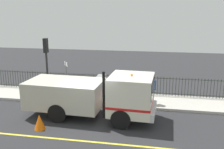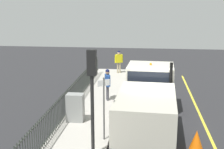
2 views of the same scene
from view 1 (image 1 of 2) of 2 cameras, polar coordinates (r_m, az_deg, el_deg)
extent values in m
plane|color=#2B2B2D|center=(13.18, -4.11, -10.15)|extent=(47.05, 47.05, 0.00)
cube|color=#B7B2A8|center=(15.90, -1.38, -5.49)|extent=(2.46, 21.39, 0.15)
cube|color=yellow|center=(11.25, -7.03, -14.69)|extent=(0.12, 19.25, 0.01)
cube|color=silver|center=(12.56, 4.39, -4.46)|extent=(2.35, 2.21, 1.87)
cube|color=black|center=(12.44, 4.42, -2.66)|extent=(2.18, 2.24, 0.82)
cube|color=beige|center=(13.60, -10.57, -4.26)|extent=(2.45, 4.04, 1.40)
cube|color=silver|center=(12.72, 9.39, -8.14)|extent=(2.15, 0.31, 0.36)
cube|color=red|center=(12.70, 4.35, -6.22)|extent=(2.38, 2.23, 0.12)
cylinder|color=black|center=(13.86, 3.67, -6.75)|extent=(0.35, 0.97, 0.96)
cylinder|color=black|center=(12.03, 2.04, -10.08)|extent=(0.35, 0.97, 0.96)
cylinder|color=black|center=(14.70, -8.87, -5.66)|extent=(0.35, 0.97, 0.96)
cylinder|color=black|center=(12.98, -12.22, -8.53)|extent=(0.35, 0.97, 0.96)
sphere|color=orange|center=(12.28, 4.47, -0.09)|extent=(0.12, 0.12, 0.12)
cylinder|color=black|center=(11.82, -1.87, -4.67)|extent=(0.14, 0.14, 2.25)
cube|color=#264C99|center=(14.73, 8.75, -2.33)|extent=(0.37, 0.53, 0.61)
sphere|color=#997051|center=(14.62, 8.81, -0.75)|extent=(0.23, 0.23, 0.23)
sphere|color=#14193F|center=(14.60, 8.82, -0.45)|extent=(0.22, 0.22, 0.22)
cylinder|color=#3F3F47|center=(14.97, 8.97, -4.95)|extent=(0.12, 0.12, 0.82)
cylinder|color=#3F3F47|center=(14.92, 8.33, -4.99)|extent=(0.12, 0.12, 0.82)
cylinder|color=#264C99|center=(14.82, 9.76, -2.39)|extent=(0.09, 0.09, 0.58)
cylinder|color=#264C99|center=(14.66, 7.72, -2.49)|extent=(0.09, 0.09, 0.58)
cylinder|color=#2D332D|center=(16.93, 23.99, -3.05)|extent=(0.04, 0.04, 1.23)
cylinder|color=#2D332D|center=(16.88, 23.36, -3.03)|extent=(0.04, 0.04, 1.23)
cylinder|color=#2D332D|center=(16.84, 22.73, -3.01)|extent=(0.04, 0.04, 1.23)
cylinder|color=#2D332D|center=(16.80, 22.09, -2.99)|extent=(0.04, 0.04, 1.23)
cylinder|color=#2D332D|center=(16.76, 21.45, -2.97)|extent=(0.04, 0.04, 1.23)
cylinder|color=#2D332D|center=(16.72, 20.81, -2.95)|extent=(0.04, 0.04, 1.23)
cylinder|color=#2D332D|center=(16.69, 20.16, -2.93)|extent=(0.04, 0.04, 1.23)
cylinder|color=#2D332D|center=(16.65, 19.51, -2.90)|extent=(0.04, 0.04, 1.23)
cylinder|color=#2D332D|center=(16.62, 18.86, -2.88)|extent=(0.04, 0.04, 1.23)
cylinder|color=#2D332D|center=(16.59, 18.21, -2.86)|extent=(0.04, 0.04, 1.23)
cylinder|color=#2D332D|center=(16.57, 17.55, -2.83)|extent=(0.04, 0.04, 1.23)
cylinder|color=#2D332D|center=(16.54, 16.90, -2.81)|extent=(0.04, 0.04, 1.23)
cylinder|color=#2D332D|center=(16.52, 16.24, -2.78)|extent=(0.04, 0.04, 1.23)
cylinder|color=#2D332D|center=(16.50, 15.58, -2.75)|extent=(0.04, 0.04, 1.23)
cylinder|color=#2D332D|center=(16.48, 14.92, -2.73)|extent=(0.04, 0.04, 1.23)
cylinder|color=#2D332D|center=(16.47, 14.25, -2.70)|extent=(0.04, 0.04, 1.23)
cylinder|color=#2D332D|center=(16.46, 13.59, -2.68)|extent=(0.04, 0.04, 1.23)
cylinder|color=#2D332D|center=(16.44, 12.92, -2.65)|extent=(0.04, 0.04, 1.23)
cylinder|color=#2D332D|center=(16.44, 12.26, -2.62)|extent=(0.04, 0.04, 1.23)
cylinder|color=#2D332D|center=(16.43, 11.59, -2.59)|extent=(0.04, 0.04, 1.23)
cylinder|color=#2D332D|center=(16.43, 10.92, -2.56)|extent=(0.04, 0.04, 1.23)
cylinder|color=#2D332D|center=(16.42, 10.25, -2.53)|extent=(0.04, 0.04, 1.23)
cylinder|color=#2D332D|center=(16.42, 9.59, -2.51)|extent=(0.04, 0.04, 1.23)
cylinder|color=#2D332D|center=(16.43, 8.92, -2.48)|extent=(0.04, 0.04, 1.23)
cylinder|color=#2D332D|center=(16.43, 8.25, -2.45)|extent=(0.04, 0.04, 1.23)
cylinder|color=#2D332D|center=(16.44, 7.59, -2.42)|extent=(0.04, 0.04, 1.23)
cylinder|color=#2D332D|center=(16.45, 6.92, -2.39)|extent=(0.04, 0.04, 1.23)
cylinder|color=#2D332D|center=(16.46, 6.25, -2.35)|extent=(0.04, 0.04, 1.23)
cylinder|color=#2D332D|center=(16.47, 5.59, -2.32)|extent=(0.04, 0.04, 1.23)
cylinder|color=#2D332D|center=(16.49, 4.93, -2.29)|extent=(0.04, 0.04, 1.23)
cylinder|color=#2D332D|center=(16.50, 4.27, -2.26)|extent=(0.04, 0.04, 1.23)
cylinder|color=#2D332D|center=(16.52, 3.61, -2.23)|extent=(0.04, 0.04, 1.23)
cylinder|color=#2D332D|center=(16.55, 2.95, -2.20)|extent=(0.04, 0.04, 1.23)
cylinder|color=#2D332D|center=(16.57, 2.29, -2.16)|extent=(0.04, 0.04, 1.23)
cylinder|color=#2D332D|center=(16.60, 1.64, -2.13)|extent=(0.04, 0.04, 1.23)
cylinder|color=#2D332D|center=(16.63, 0.98, -2.10)|extent=(0.04, 0.04, 1.23)
cylinder|color=#2D332D|center=(16.66, 0.34, -2.07)|extent=(0.04, 0.04, 1.23)
cylinder|color=#2D332D|center=(16.69, -0.31, -2.03)|extent=(0.04, 0.04, 1.23)
cylinder|color=#2D332D|center=(16.73, -0.96, -2.00)|extent=(0.04, 0.04, 1.23)
cylinder|color=#2D332D|center=(16.76, -1.60, -1.97)|extent=(0.04, 0.04, 1.23)
cylinder|color=#2D332D|center=(16.80, -2.24, -1.94)|extent=(0.04, 0.04, 1.23)
cylinder|color=#2D332D|center=(16.84, -2.87, -1.90)|extent=(0.04, 0.04, 1.23)
cylinder|color=#2D332D|center=(16.89, -3.51, -1.87)|extent=(0.04, 0.04, 1.23)
cylinder|color=#2D332D|center=(16.93, -4.13, -1.84)|extent=(0.04, 0.04, 1.23)
cylinder|color=#2D332D|center=(16.98, -4.76, -1.80)|extent=(0.04, 0.04, 1.23)
cylinder|color=#2D332D|center=(17.03, -5.38, -1.77)|extent=(0.04, 0.04, 1.23)
cylinder|color=#2D332D|center=(17.08, -6.00, -1.73)|extent=(0.04, 0.04, 1.23)
cylinder|color=#2D332D|center=(17.14, -6.61, -1.70)|extent=(0.04, 0.04, 1.23)
cylinder|color=#2D332D|center=(17.19, -7.23, -1.67)|extent=(0.04, 0.04, 1.23)
cylinder|color=#2D332D|center=(17.25, -7.83, -1.63)|extent=(0.04, 0.04, 1.23)
cylinder|color=#2D332D|center=(17.31, -8.43, -1.60)|extent=(0.04, 0.04, 1.23)
cylinder|color=#2D332D|center=(17.37, -9.03, -1.57)|extent=(0.04, 0.04, 1.23)
cylinder|color=#2D332D|center=(17.43, -9.63, -1.54)|extent=(0.04, 0.04, 1.23)
cylinder|color=#2D332D|center=(17.50, -10.22, -1.50)|extent=(0.04, 0.04, 1.23)
cylinder|color=#2D332D|center=(17.56, -10.80, -1.47)|extent=(0.04, 0.04, 1.23)
cylinder|color=#2D332D|center=(17.63, -11.38, -1.44)|extent=(0.04, 0.04, 1.23)
cylinder|color=#2D332D|center=(17.70, -11.96, -1.40)|extent=(0.04, 0.04, 1.23)
cylinder|color=#2D332D|center=(17.78, -12.53, -1.37)|extent=(0.04, 0.04, 1.23)
cylinder|color=#2D332D|center=(17.85, -13.10, -1.34)|extent=(0.04, 0.04, 1.23)
cylinder|color=#2D332D|center=(17.93, -13.66, -1.31)|extent=(0.04, 0.04, 1.23)
cylinder|color=#2D332D|center=(18.00, -14.21, -1.27)|extent=(0.04, 0.04, 1.23)
cylinder|color=#2D332D|center=(18.08, -14.77, -1.24)|extent=(0.04, 0.04, 1.23)
cylinder|color=#2D332D|center=(18.16, -15.31, -1.21)|extent=(0.04, 0.04, 1.23)
cylinder|color=#2D332D|center=(18.25, -15.86, -1.18)|extent=(0.04, 0.04, 1.23)
cylinder|color=#2D332D|center=(18.33, -16.39, -1.15)|extent=(0.04, 0.04, 1.23)
cylinder|color=#2D332D|center=(18.42, -16.93, -1.11)|extent=(0.04, 0.04, 1.23)
cylinder|color=#2D332D|center=(18.50, -17.45, -1.08)|extent=(0.04, 0.04, 1.23)
cylinder|color=#2D332D|center=(18.59, -17.98, -1.05)|extent=(0.04, 0.04, 1.23)
cylinder|color=#2D332D|center=(18.68, -18.49, -1.02)|extent=(0.04, 0.04, 1.23)
cylinder|color=#2D332D|center=(18.78, -19.01, -0.99)|extent=(0.04, 0.04, 1.23)
cylinder|color=#2D332D|center=(18.87, -19.51, -0.96)|extent=(0.04, 0.04, 1.23)
cylinder|color=#2D332D|center=(18.96, -20.02, -0.93)|extent=(0.04, 0.04, 1.23)
cylinder|color=#2D332D|center=(19.06, -20.51, -0.90)|extent=(0.04, 0.04, 1.23)
cylinder|color=#2D332D|center=(19.16, -21.01, -0.87)|extent=(0.04, 0.04, 1.23)
cylinder|color=#2D332D|center=(19.26, -21.49, -0.84)|extent=(0.04, 0.04, 1.23)
cylinder|color=#2D332D|center=(19.36, -21.98, -0.81)|extent=(0.04, 0.04, 1.23)
cylinder|color=#2D332D|center=(19.46, -22.45, -0.78)|extent=(0.04, 0.04, 1.23)
cylinder|color=#2D332D|center=(19.56, -22.92, -0.76)|extent=(0.04, 0.04, 1.23)
cylinder|color=#2D332D|center=(19.67, -23.39, -0.73)|extent=(0.04, 0.04, 1.23)
cylinder|color=#2D332D|center=(19.77, -23.85, -0.70)|extent=(0.04, 0.04, 1.23)
cube|color=#2D332D|center=(16.57, -0.64, -0.30)|extent=(0.04, 18.18, 0.04)
cube|color=#2D332D|center=(16.84, -0.63, -3.55)|extent=(0.04, 18.18, 0.04)
cylinder|color=black|center=(15.66, -14.48, 1.15)|extent=(0.12, 0.12, 3.73)
cube|color=black|center=(15.42, -14.81, 6.38)|extent=(0.30, 0.21, 0.85)
sphere|color=red|center=(15.39, -14.87, 7.32)|extent=(0.16, 0.16, 0.16)
sphere|color=yellow|center=(15.42, -14.81, 6.38)|extent=(0.16, 0.16, 0.16)
sphere|color=green|center=(15.45, -14.75, 5.44)|extent=(0.16, 0.16, 0.16)
cube|color=gray|center=(16.24, -2.51, -2.43)|extent=(0.76, 0.49, 1.27)
cone|color=orange|center=(12.49, -16.10, -10.27)|extent=(0.52, 0.52, 0.74)
cylinder|color=#4C4C4C|center=(15.13, -10.23, -1.49)|extent=(0.06, 0.06, 2.49)
cube|color=white|center=(14.89, -10.40, 2.38)|extent=(0.42, 0.32, 0.24)
camera|label=2|loc=(20.12, -43.75, 10.18)|focal=48.79mm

